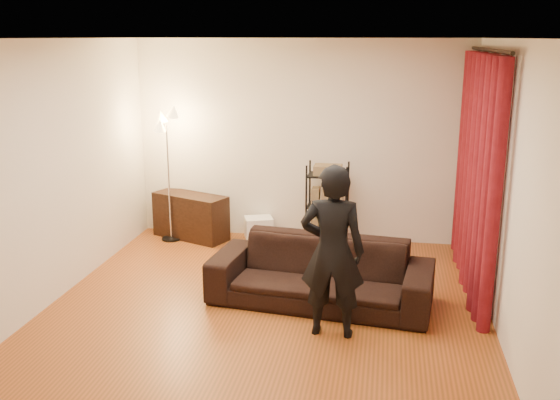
% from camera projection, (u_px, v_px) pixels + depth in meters
% --- Properties ---
extents(floor, '(5.00, 5.00, 0.00)m').
position_uv_depth(floor, '(265.00, 311.00, 6.37)').
color(floor, '#98481C').
rests_on(floor, ground).
extents(ceiling, '(5.00, 5.00, 0.00)m').
position_uv_depth(ceiling, '(264.00, 38.00, 5.68)').
color(ceiling, white).
rests_on(ceiling, ground).
extents(wall_back, '(5.00, 0.00, 5.00)m').
position_uv_depth(wall_back, '(301.00, 141.00, 8.41)').
color(wall_back, beige).
rests_on(wall_back, ground).
extents(wall_front, '(5.00, 0.00, 5.00)m').
position_uv_depth(wall_front, '(181.00, 278.00, 3.64)').
color(wall_front, beige).
rests_on(wall_front, ground).
extents(wall_left, '(0.00, 5.00, 5.00)m').
position_uv_depth(wall_left, '(50.00, 174.00, 6.40)').
color(wall_left, beige).
rests_on(wall_left, ground).
extents(wall_right, '(0.00, 5.00, 5.00)m').
position_uv_depth(wall_right, '(508.00, 192.00, 5.65)').
color(wall_right, beige).
rests_on(wall_right, ground).
extents(curtain_rod, '(0.04, 2.65, 0.04)m').
position_uv_depth(curtain_rod, '(489.00, 50.00, 6.43)').
color(curtain_rod, black).
rests_on(curtain_rod, wall_right).
extents(curtain, '(0.22, 2.65, 2.55)m').
position_uv_depth(curtain, '(477.00, 174.00, 6.76)').
color(curtain, maroon).
rests_on(curtain, ground).
extents(sofa, '(2.37, 1.16, 0.67)m').
position_uv_depth(sofa, '(320.00, 273.00, 6.49)').
color(sofa, black).
rests_on(sofa, ground).
extents(person, '(0.60, 0.39, 1.63)m').
position_uv_depth(person, '(332.00, 252.00, 5.69)').
color(person, black).
rests_on(person, ground).
extents(media_cabinet, '(1.13, 0.78, 0.62)m').
position_uv_depth(media_cabinet, '(191.00, 216.00, 8.62)').
color(media_cabinet, black).
rests_on(media_cabinet, ground).
extents(storage_boxes, '(0.45, 0.41, 0.31)m').
position_uv_depth(storage_boxes, '(258.00, 228.00, 8.62)').
color(storage_boxes, silver).
rests_on(storage_boxes, ground).
extents(wire_shelf, '(0.60, 0.50, 1.13)m').
position_uv_depth(wire_shelf, '(327.00, 206.00, 8.19)').
color(wire_shelf, black).
rests_on(wire_shelf, ground).
extents(floor_lamp, '(0.42, 0.42, 1.78)m').
position_uv_depth(floor_lamp, '(169.00, 177.00, 8.39)').
color(floor_lamp, silver).
rests_on(floor_lamp, ground).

